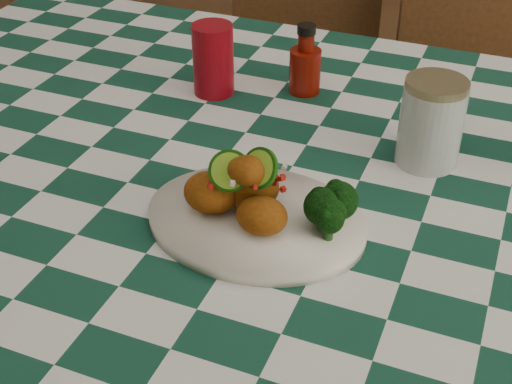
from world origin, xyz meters
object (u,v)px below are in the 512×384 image
at_px(ketchup_bottle, 305,59).
at_px(mason_jar, 431,122).
at_px(wooden_chair_left, 296,129).
at_px(red_tumbler, 213,60).
at_px(plate, 256,221).
at_px(dining_table, 286,349).
at_px(wooden_chair_right, 482,151).
at_px(fried_chicken_pile, 250,186).

height_order(ketchup_bottle, mason_jar, mason_jar).
bearing_deg(wooden_chair_left, red_tumbler, -100.99).
relative_size(red_tumbler, mason_jar, 0.93).
xyz_separation_m(mason_jar, wooden_chair_left, (-0.41, 0.62, -0.43)).
bearing_deg(plate, ketchup_bottle, 99.71).
relative_size(dining_table, wooden_chair_right, 1.79).
distance_m(ketchup_bottle, wooden_chair_left, 0.65).
bearing_deg(plate, mason_jar, 54.20).
xyz_separation_m(dining_table, wooden_chair_left, (-0.23, 0.70, 0.03)).
height_order(mason_jar, wooden_chair_right, wooden_chair_right).
bearing_deg(wooden_chair_right, mason_jar, -111.64).
height_order(dining_table, fried_chicken_pile, fried_chicken_pile).
relative_size(dining_table, plate, 5.66).
distance_m(red_tumbler, wooden_chair_left, 0.68).
bearing_deg(ketchup_bottle, wooden_chair_right, 57.15).
bearing_deg(fried_chicken_pile, plate, 0.00).
bearing_deg(dining_table, mason_jar, 25.89).
height_order(ketchup_bottle, wooden_chair_left, ketchup_bottle).
xyz_separation_m(red_tumbler, wooden_chair_left, (-0.02, 0.53, -0.42)).
bearing_deg(dining_table, fried_chicken_pile, -91.49).
height_order(plate, fried_chicken_pile, fried_chicken_pile).
height_order(dining_table, ketchup_bottle, ketchup_bottle).
distance_m(fried_chicken_pile, mason_jar, 0.31).
distance_m(plate, fried_chicken_pile, 0.05).
distance_m(red_tumbler, mason_jar, 0.40).
xyz_separation_m(red_tumbler, mason_jar, (0.39, -0.09, 0.00)).
relative_size(red_tumbler, wooden_chair_left, 0.15).
height_order(red_tumbler, mason_jar, mason_jar).
xyz_separation_m(red_tumbler, wooden_chair_right, (0.45, 0.53, -0.38)).
relative_size(ketchup_bottle, wooden_chair_left, 0.14).
bearing_deg(plate, wooden_chair_right, 74.73).
relative_size(plate, wooden_chair_left, 0.35).
height_order(plate, ketchup_bottle, ketchup_bottle).
xyz_separation_m(dining_table, wooden_chair_right, (0.24, 0.71, 0.07)).
xyz_separation_m(fried_chicken_pile, red_tumbler, (-0.20, 0.33, -0.00)).
height_order(dining_table, plate, plate).
distance_m(ketchup_bottle, wooden_chair_right, 0.68).
bearing_deg(red_tumbler, fried_chicken_pile, -58.32).
relative_size(fried_chicken_pile, red_tumbler, 1.12).
bearing_deg(red_tumbler, ketchup_bottle, 23.16).
xyz_separation_m(dining_table, ketchup_bottle, (-0.06, 0.24, 0.45)).
relative_size(dining_table, fried_chicken_pile, 12.01).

